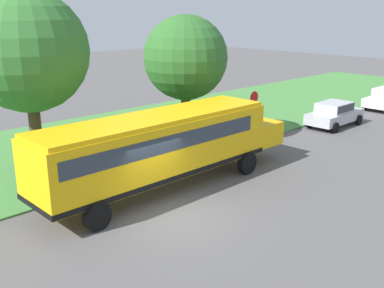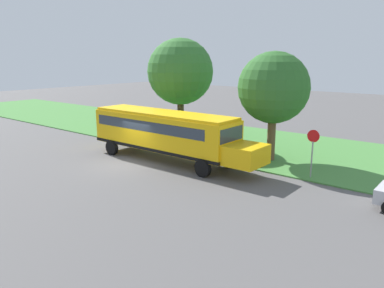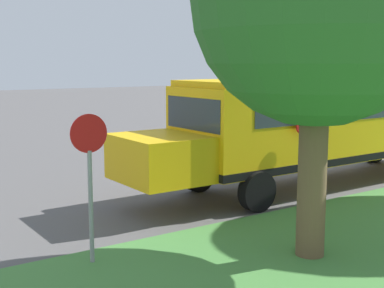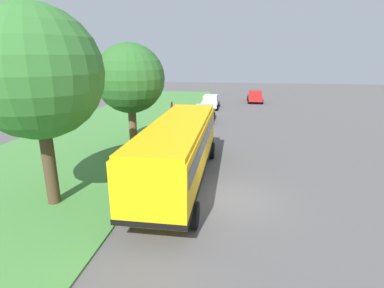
{
  "view_description": "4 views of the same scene",
  "coord_description": "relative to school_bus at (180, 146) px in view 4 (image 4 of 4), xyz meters",
  "views": [
    {
      "loc": [
        11.02,
        -9.74,
        7.11
      ],
      "look_at": [
        -2.29,
        3.05,
        1.61
      ],
      "focal_mm": 42.0,
      "sensor_mm": 36.0,
      "label": 1
    },
    {
      "loc": [
        14.87,
        17.49,
        6.5
      ],
      "look_at": [
        -0.51,
        5.03,
        1.95
      ],
      "focal_mm": 35.0,
      "sensor_mm": 36.0,
      "label": 2
    },
    {
      "loc": [
        -13.14,
        13.88,
        3.6
      ],
      "look_at": [
        -0.54,
        5.18,
        1.28
      ],
      "focal_mm": 50.0,
      "sensor_mm": 36.0,
      "label": 3
    },
    {
      "loc": [
        0.28,
        -12.23,
        6.11
      ],
      "look_at": [
        -2.09,
        3.76,
        1.34
      ],
      "focal_mm": 28.0,
      "sensor_mm": 36.0,
      "label": 4
    }
  ],
  "objects": [
    {
      "name": "stop_sign",
      "position": [
        -2.27,
        8.72,
        -0.19
      ],
      "size": [
        0.08,
        0.68,
        2.74
      ],
      "color": "gray",
      "rests_on": "ground"
    },
    {
      "name": "school_bus",
      "position": [
        0.0,
        0.0,
        0.0
      ],
      "size": [
        2.85,
        12.42,
        3.16
      ],
      "color": "yellow",
      "rests_on": "ground"
    },
    {
      "name": "car_red_furthest",
      "position": [
        5.13,
        28.1,
        -1.05
      ],
      "size": [
        2.02,
        4.4,
        1.56
      ],
      "color": "#B21E1E",
      "rests_on": "ground"
    },
    {
      "name": "grass_verge",
      "position": [
        -7.67,
        -1.43,
        -1.88
      ],
      "size": [
        12.0,
        80.0,
        0.08
      ],
      "primitive_type": "cube",
      "color": "#47843D",
      "rests_on": "ground"
    },
    {
      "name": "car_silver_nearest",
      "position": [
        -0.47,
        14.68,
        -1.05
      ],
      "size": [
        2.02,
        4.4,
        1.56
      ],
      "color": "#B7B7BC",
      "rests_on": "ground"
    },
    {
      "name": "oak_tree_roadside_mid",
      "position": [
        -4.32,
        5.24,
        2.81
      ],
      "size": [
        4.48,
        4.48,
        6.95
      ],
      "color": "brown",
      "rests_on": "ground"
    },
    {
      "name": "car_white_middle",
      "position": [
        -0.47,
        22.42,
        -1.05
      ],
      "size": [
        2.02,
        4.4,
        1.56
      ],
      "color": "silver",
      "rests_on": "ground"
    },
    {
      "name": "ground_plane",
      "position": [
        2.33,
        -1.43,
        -1.92
      ],
      "size": [
        120.0,
        120.0,
        0.0
      ],
      "primitive_type": "plane",
      "color": "#565454"
    },
    {
      "name": "oak_tree_beside_bus",
      "position": [
        -4.83,
        -2.9,
        3.55
      ],
      "size": [
        5.06,
        5.06,
        8.02
      ],
      "color": "#4C3826",
      "rests_on": "ground"
    }
  ]
}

